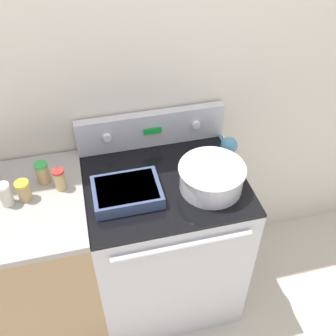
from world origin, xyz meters
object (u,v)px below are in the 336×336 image
Objects in this scene: spice_jar_white_cap at (5,194)px; spice_jar_yellow_cap at (24,191)px; mixing_bowl at (212,176)px; casserole_dish at (127,192)px; spice_jar_green_cap at (43,173)px; ladle at (228,145)px; spice_jar_red_cap at (60,179)px.

spice_jar_yellow_cap is at bearing 8.70° from spice_jar_white_cap.
casserole_dish is at bearing 175.59° from mixing_bowl.
spice_jar_white_cap is at bearing -146.10° from spice_jar_green_cap.
spice_jar_white_cap reaches higher than ladle.
spice_jar_white_cap is (-0.23, -0.04, 0.00)m from spice_jar_red_cap.
spice_jar_white_cap is at bearing 173.40° from mixing_bowl.
spice_jar_green_cap is (-0.73, 0.21, -0.00)m from mixing_bowl.
mixing_bowl is 0.82m from spice_jar_yellow_cap.
mixing_bowl is 2.84× the size of spice_jar_green_cap.
spice_jar_white_cap is (-0.89, 0.10, -0.00)m from mixing_bowl.
casserole_dish is at bearing -8.22° from spice_jar_white_cap.
spice_jar_red_cap is at bearing 10.25° from spice_jar_white_cap.
spice_jar_red_cap is 0.98× the size of spice_jar_white_cap.
spice_jar_red_cap is at bearing 167.70° from mixing_bowl.
spice_jar_yellow_cap is (-0.15, -0.03, -0.01)m from spice_jar_red_cap.
spice_jar_white_cap is (-0.07, -0.01, 0.01)m from spice_jar_yellow_cap.
casserole_dish is 2.72× the size of spice_jar_white_cap.
mixing_bowl is at bearing -12.30° from spice_jar_red_cap.
spice_jar_green_cap is (-0.90, -0.02, 0.03)m from ladle.
mixing_bowl reaches higher than spice_jar_yellow_cap.
spice_jar_yellow_cap is (-0.08, -0.09, -0.00)m from spice_jar_green_cap.
spice_jar_yellow_cap is at bearing 168.94° from casserole_dish.
ladle is (0.17, 0.23, -0.03)m from mixing_bowl.
mixing_bowl is 0.38m from casserole_dish.
mixing_bowl is at bearing -6.60° from spice_jar_white_cap.
spice_jar_green_cap is at bearing 48.92° from spice_jar_yellow_cap.
mixing_bowl is 3.12× the size of spice_jar_yellow_cap.
casserole_dish is 0.58m from ladle.
ladle is (0.55, 0.20, 0.01)m from casserole_dish.
mixing_bowl is 0.89m from spice_jar_white_cap.
spice_jar_green_cap is at bearing -178.84° from ladle.
ladle is at bearing 53.59° from mixing_bowl.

